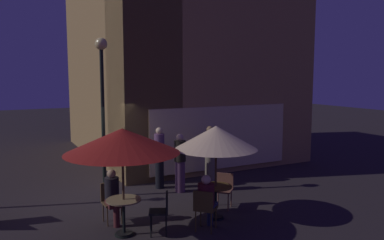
{
  "coord_description": "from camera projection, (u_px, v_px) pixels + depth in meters",
  "views": [
    {
      "loc": [
        -2.58,
        -10.23,
        3.39
      ],
      "look_at": [
        2.25,
        -0.94,
        2.14
      ],
      "focal_mm": 36.57,
      "sensor_mm": 36.0,
      "label": 1
    }
  ],
  "objects": [
    {
      "name": "street_lamp_near_corner",
      "position": [
        102.0,
        87.0,
        10.5
      ],
      "size": [
        0.33,
        0.33,
        4.34
      ],
      "color": "black",
      "rests_on": "ground"
    },
    {
      "name": "cafe_table_1",
      "position": [
        216.0,
        194.0,
        9.14
      ],
      "size": [
        0.77,
        0.77,
        0.78
      ],
      "color": "black",
      "rests_on": "ground"
    },
    {
      "name": "cafe_chair_0",
      "position": [
        162.0,
        209.0,
        8.23
      ],
      "size": [
        0.53,
        0.53,
        0.89
      ],
      "rotation": [
        0.0,
        0.0,
        2.72
      ],
      "color": "black",
      "rests_on": "ground"
    },
    {
      "name": "patron_seated_0",
      "position": [
        113.0,
        193.0,
        8.82
      ],
      "size": [
        0.34,
        0.53,
        1.24
      ],
      "rotation": [
        0.0,
        0.0,
        -1.54
      ],
      "color": "#552223",
      "rests_on": "ground"
    },
    {
      "name": "patio_umbrella_1",
      "position": [
        216.0,
        138.0,
        8.98
      ],
      "size": [
        1.92,
        1.92,
        2.2
      ],
      "color": "black",
      "rests_on": "ground"
    },
    {
      "name": "cafe_chair_3",
      "position": [
        205.0,
        206.0,
        8.36
      ],
      "size": [
        0.62,
        0.62,
        0.92
      ],
      "rotation": [
        0.0,
        0.0,
        0.75
      ],
      "color": "#4D3E1C",
      "rests_on": "ground"
    },
    {
      "name": "patron_standing_2",
      "position": [
        180.0,
        163.0,
        11.18
      ],
      "size": [
        0.33,
        0.33,
        1.68
      ],
      "rotation": [
        0.0,
        0.0,
        1.46
      ],
      "color": "#653F5C",
      "rests_on": "ground"
    },
    {
      "name": "cafe_table_0",
      "position": [
        124.0,
        209.0,
        8.18
      ],
      "size": [
        0.73,
        0.73,
        0.78
      ],
      "color": "black",
      "rests_on": "ground"
    },
    {
      "name": "ground_plane",
      "position": [
        103.0,
        199.0,
        10.6
      ],
      "size": [
        60.0,
        60.0,
        0.0
      ],
      "primitive_type": "plane",
      "color": "#2A2225"
    },
    {
      "name": "cafe_chair_1",
      "position": [
        111.0,
        198.0,
        8.96
      ],
      "size": [
        0.42,
        0.42,
        0.9
      ],
      "rotation": [
        0.0,
        0.0,
        -1.54
      ],
      "color": "brown",
      "rests_on": "ground"
    },
    {
      "name": "cafe_chair_2",
      "position": [
        224.0,
        187.0,
        9.93
      ],
      "size": [
        0.61,
        0.61,
        0.86
      ],
      "rotation": [
        0.0,
        0.0,
        -2.37
      ],
      "color": "brown",
      "rests_on": "ground"
    },
    {
      "name": "patio_umbrella_0",
      "position": [
        122.0,
        141.0,
        8.01
      ],
      "size": [
        2.39,
        2.39,
        2.28
      ],
      "color": "black",
      "rests_on": "ground"
    },
    {
      "name": "patron_seated_1",
      "position": [
        207.0,
        198.0,
        8.47
      ],
      "size": [
        0.54,
        0.53,
        1.23
      ],
      "rotation": [
        0.0,
        0.0,
        0.75
      ],
      "color": "#232B4A",
      "rests_on": "ground"
    },
    {
      "name": "patron_standing_4",
      "position": [
        159.0,
        157.0,
        11.53
      ],
      "size": [
        0.3,
        0.3,
        1.82
      ],
      "rotation": [
        0.0,
        0.0,
        3.91
      ],
      "color": "black",
      "rests_on": "ground"
    },
    {
      "name": "patron_standing_3",
      "position": [
        210.0,
        155.0,
        12.04
      ],
      "size": [
        0.35,
        0.35,
        1.8
      ],
      "rotation": [
        0.0,
        0.0,
        5.99
      ],
      "color": "#756957",
      "rests_on": "ground"
    },
    {
      "name": "cafe_building",
      "position": [
        157.0,
        34.0,
        14.77
      ],
      "size": [
        7.44,
        9.05,
        9.75
      ],
      "color": "#AC854D",
      "rests_on": "ground"
    }
  ]
}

